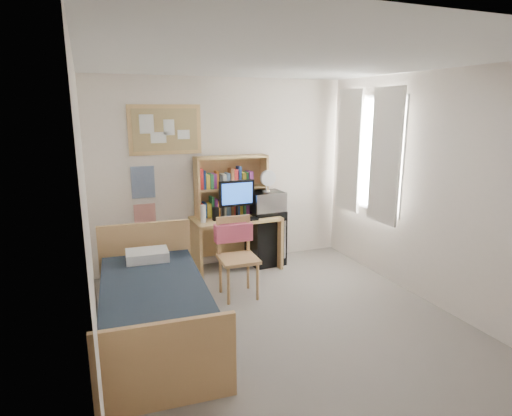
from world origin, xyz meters
name	(u,v)px	position (x,y,z in m)	size (l,w,h in m)	color
floor	(287,329)	(0.00, 0.00, -0.01)	(3.60, 4.20, 0.02)	gray
ceiling	(292,61)	(0.00, 0.00, 2.60)	(3.60, 4.20, 0.02)	silver
wall_back	(223,174)	(0.00, 2.10, 1.30)	(3.60, 0.04, 2.60)	white
wall_front	(472,289)	(0.00, -2.10, 1.30)	(3.60, 0.04, 2.60)	white
wall_left	(88,223)	(-1.80, 0.00, 1.30)	(0.04, 4.20, 2.60)	white
wall_right	(436,191)	(1.80, 0.00, 1.30)	(0.04, 4.20, 2.60)	white
window_unit	(368,154)	(1.75, 1.20, 1.60)	(0.10, 1.40, 1.70)	white
curtain_left	(385,157)	(1.72, 0.80, 1.60)	(0.04, 0.55, 1.70)	silver
curtain_right	(349,151)	(1.72, 1.60, 1.60)	(0.04, 0.55, 1.70)	silver
bulletin_board	(165,130)	(-0.78, 2.08, 1.92)	(0.94, 0.03, 0.64)	tan
poster_wave	(143,182)	(-1.10, 2.09, 1.25)	(0.30, 0.01, 0.42)	navy
poster_japan	(145,217)	(-1.10, 2.09, 0.78)	(0.28, 0.01, 0.36)	red
desk	(236,243)	(0.07, 1.78, 0.37)	(1.18, 0.59, 0.74)	tan
desk_chair	(238,258)	(-0.20, 0.91, 0.48)	(0.48, 0.48, 0.95)	tan
mini_fridge	(265,237)	(0.54, 1.84, 0.39)	(0.46, 0.46, 0.79)	black
bed	(155,313)	(-1.28, 0.29, 0.28)	(1.01, 2.01, 0.55)	black
hutch	(232,186)	(0.07, 1.93, 1.15)	(1.01, 0.26, 0.82)	tan
monitor	(237,199)	(0.07, 1.72, 1.00)	(0.49, 0.04, 0.52)	black
keyboard	(241,220)	(0.07, 1.58, 0.75)	(0.46, 0.15, 0.02)	black
speaker_left	(216,214)	(-0.23, 1.72, 0.83)	(0.07, 0.07, 0.18)	black
speaker_right	(257,210)	(0.37, 1.73, 0.83)	(0.07, 0.07, 0.17)	black
water_bottle	(203,214)	(-0.41, 1.68, 0.86)	(0.07, 0.07, 0.23)	white
hoodie	(233,232)	(-0.19, 1.11, 0.74)	(0.45, 0.14, 0.22)	#DF5474
microwave	(266,201)	(0.54, 1.82, 0.92)	(0.46, 0.35, 0.27)	#BABABF
desk_fan	(266,182)	(0.54, 1.82, 1.19)	(0.22, 0.22, 0.28)	white
pillow	(147,255)	(-1.23, 1.04, 0.61)	(0.45, 0.32, 0.11)	white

